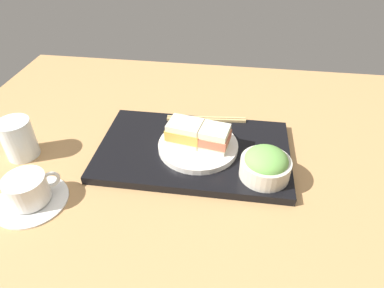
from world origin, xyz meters
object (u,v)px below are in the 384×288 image
Objects in this scene: chopsticks_pair at (206,119)px; coffee_cup at (29,192)px; sandwich_far at (185,132)px; drinking_glass at (18,139)px; sandwich_near at (212,137)px; salad_bowl at (266,165)px; sandwich_plate at (198,146)px.

coffee_cup is at bearing 44.36° from chopsticks_pair.
drinking_glass is at bearing 9.39° from sandwich_far.
coffee_cup is (29.10, 20.38, -3.33)cm from sandwich_far.
sandwich_near reaches higher than coffee_cup.
sandwich_far is 13.02cm from chopsticks_pair.
sandwich_near is 40.57cm from coffee_cup.
sandwich_far is 0.84× the size of salad_bowl.
salad_bowl is at bearing 126.77° from chopsticks_pair.
chopsticks_pair is at bearing -93.05° from sandwich_plate.
sandwich_near is 13.58cm from chopsticks_pair.
sandwich_far and salad_bowl have the same top height.
sandwich_plate is 12.36cm from chopsticks_pair.
sandwich_near is 14.03cm from salad_bowl.
sandwich_near is 0.94× the size of drinking_glass.
sandwich_far is 0.95× the size of drinking_glass.
sandwich_far is 39.32cm from drinking_glass.
sandwich_plate is at bearing 171.23° from sandwich_far.
coffee_cup is at bearing 35.00° from sandwich_far.
chopsticks_pair is 1.42× the size of coffee_cup.
chopsticks_pair is at bearing -108.03° from sandwich_far.
coffee_cup is at bearing 31.62° from sandwich_plate.
sandwich_far is (3.20, -0.49, 3.44)cm from sandwich_plate.
coffee_cup reaches higher than sandwich_plate.
coffee_cup is at bearing 14.70° from salad_bowl.
sandwich_near reaches higher than chopsticks_pair.
sandwich_far is 0.43× the size of chopsticks_pair.
drinking_glass is (38.77, 6.42, -1.31)cm from sandwich_far.
salad_bowl is 0.51× the size of chopsticks_pair.
coffee_cup is 17.11cm from drinking_glass.
chopsticks_pair is (-3.85, -11.84, -3.80)cm from sandwich_far.
drinking_glass reaches higher than sandwich_near.
chopsticks_pair is at bearing -78.81° from sandwich_near.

